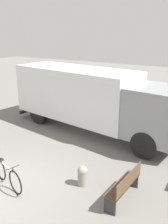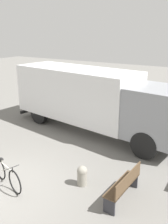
{
  "view_description": "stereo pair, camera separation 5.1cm",
  "coord_description": "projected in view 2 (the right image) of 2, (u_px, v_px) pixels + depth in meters",
  "views": [
    {
      "loc": [
        5.6,
        -4.2,
        4.66
      ],
      "look_at": [
        0.79,
        3.72,
        1.62
      ],
      "focal_mm": 40.0,
      "sensor_mm": 36.0,
      "label": 1
    },
    {
      "loc": [
        5.65,
        -4.17,
        4.66
      ],
      "look_at": [
        0.79,
        3.72,
        1.62
      ],
      "focal_mm": 40.0,
      "sensor_mm": 36.0,
      "label": 2
    }
  ],
  "objects": [
    {
      "name": "bicycle_middle",
      "position": [
        7.0,
        174.0,
        7.74
      ],
      "size": [
        1.73,
        0.61,
        0.85
      ],
      "rotation": [
        0.0,
        0.0,
        -0.28
      ],
      "color": "black",
      "rests_on": "ground"
    },
    {
      "name": "park_bench",
      "position": [
        125.0,
        185.0,
        7.05
      ],
      "size": [
        0.48,
        1.6,
        0.92
      ],
      "rotation": [
        0.0,
        0.0,
        1.52
      ],
      "color": "brown",
      "rests_on": "ground"
    },
    {
      "name": "bollard_near_bench",
      "position": [
        82.0,
        175.0,
        7.8
      ],
      "size": [
        0.33,
        0.33,
        0.66
      ],
      "color": "gray",
      "rests_on": "ground"
    },
    {
      "name": "delivery_truck",
      "position": [
        91.0,
        97.0,
        11.75
      ],
      "size": [
        8.78,
        3.34,
        2.94
      ],
      "rotation": [
        0.0,
        0.0,
        -0.14
      ],
      "color": "white",
      "rests_on": "ground"
    }
  ]
}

